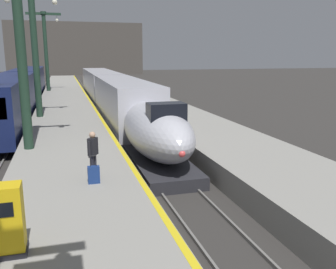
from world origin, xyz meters
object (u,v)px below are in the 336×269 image
(regional_train_adjacent, at_px, (21,89))
(station_column_distant, at_px, (45,44))
(station_column_far, at_px, (34,40))
(ticket_machine_yellow, at_px, (7,223))
(highspeed_train_main, at_px, (114,95))
(passenger_near_edge, at_px, (93,151))
(station_column_mid, at_px, (18,15))
(rolling_suitcase, at_px, (94,175))

(regional_train_adjacent, height_order, station_column_distant, station_column_distant)
(station_column_far, bearing_deg, ticket_machine_yellow, -88.96)
(highspeed_train_main, xyz_separation_m, ticket_machine_yellow, (-5.55, -23.81, -0.13))
(highspeed_train_main, height_order, station_column_distant, station_column_distant)
(station_column_far, bearing_deg, station_column_distant, 90.00)
(station_column_distant, xyz_separation_m, ticket_machine_yellow, (0.35, -39.38, -4.85))
(regional_train_adjacent, bearing_deg, ticket_machine_yellow, -85.08)
(passenger_near_edge, bearing_deg, highspeed_train_main, 80.16)
(station_column_distant, height_order, passenger_near_edge, station_column_distant)
(highspeed_train_main, bearing_deg, station_column_far, -142.63)
(station_column_mid, bearing_deg, rolling_suitcase, -65.92)
(passenger_near_edge, bearing_deg, station_column_distant, 94.26)
(regional_train_adjacent, height_order, rolling_suitcase, regional_train_adjacent)
(highspeed_train_main, xyz_separation_m, regional_train_adjacent, (-8.10, 5.82, 0.21))
(regional_train_adjacent, relative_size, ticket_machine_yellow, 22.87)
(station_column_mid, relative_size, passenger_near_edge, 5.97)
(station_column_mid, distance_m, station_column_distant, 29.58)
(station_column_distant, bearing_deg, passenger_near_edge, -85.74)
(station_column_distant, distance_m, passenger_near_edge, 35.10)
(station_column_distant, relative_size, passenger_near_edge, 5.51)
(highspeed_train_main, height_order, ticket_machine_yellow, highspeed_train_main)
(passenger_near_edge, height_order, rolling_suitcase, passenger_near_edge)
(station_column_mid, xyz_separation_m, passenger_near_edge, (2.58, -5.12, -5.02))
(passenger_near_edge, distance_m, rolling_suitcase, 0.88)
(highspeed_train_main, relative_size, passenger_near_edge, 23.24)
(station_column_far, height_order, passenger_near_edge, station_column_far)
(station_column_far, relative_size, rolling_suitcase, 8.93)
(station_column_far, relative_size, ticket_machine_yellow, 5.48)
(station_column_distant, height_order, ticket_machine_yellow, station_column_distant)
(station_column_mid, distance_m, passenger_near_edge, 7.62)
(regional_train_adjacent, distance_m, station_column_mid, 20.56)
(station_column_mid, relative_size, station_column_far, 1.15)
(highspeed_train_main, bearing_deg, rolling_suitcase, -99.71)
(station_column_far, distance_m, ticket_machine_yellow, 19.84)
(regional_train_adjacent, bearing_deg, station_column_mid, -83.67)
(station_column_far, bearing_deg, regional_train_adjacent, 102.02)
(rolling_suitcase, bearing_deg, passenger_near_edge, 84.83)
(station_column_far, relative_size, station_column_distant, 0.94)
(regional_train_adjacent, bearing_deg, highspeed_train_main, -35.71)
(regional_train_adjacent, relative_size, station_column_distant, 3.93)
(highspeed_train_main, bearing_deg, passenger_near_edge, -99.84)
(highspeed_train_main, relative_size, rolling_suitcase, 39.99)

